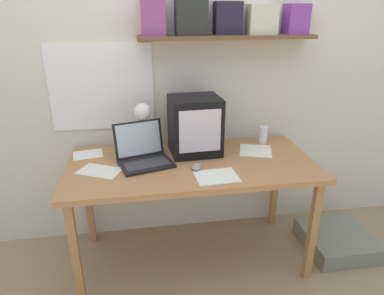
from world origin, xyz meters
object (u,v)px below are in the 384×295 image
(open_notebook, at_px, (217,176))
(printed_handout, at_px, (100,171))
(juice_glass, at_px, (263,135))
(loose_paper_near_laptop, at_px, (255,151))
(floor_cushion, at_px, (338,240))
(loose_paper_near_monitor, at_px, (88,154))
(laptop, at_px, (143,153))
(computer_mouse, at_px, (197,166))
(corner_desk, at_px, (192,171))
(desk_lamp, at_px, (143,116))
(crt_monitor, at_px, (195,125))

(open_notebook, xyz_separation_m, printed_handout, (-0.67, 0.18, 0.00))
(juice_glass, distance_m, printed_handout, 1.16)
(loose_paper_near_laptop, xyz_separation_m, open_notebook, (-0.35, -0.34, -0.00))
(juice_glass, bearing_deg, printed_handout, -165.15)
(loose_paper_near_laptop, xyz_separation_m, floor_cushion, (0.62, -0.18, -0.68))
(loose_paper_near_laptop, distance_m, open_notebook, 0.48)
(open_notebook, distance_m, loose_paper_near_monitor, 0.90)
(laptop, distance_m, printed_handout, 0.28)
(open_notebook, height_order, loose_paper_near_monitor, same)
(computer_mouse, xyz_separation_m, printed_handout, (-0.58, 0.06, -0.01))
(laptop, bearing_deg, corner_desk, -25.81)
(corner_desk, height_order, floor_cushion, corner_desk)
(laptop, relative_size, floor_cushion, 0.80)
(desk_lamp, distance_m, printed_handout, 0.45)
(printed_handout, bearing_deg, loose_paper_near_monitor, 110.49)
(loose_paper_near_laptop, relative_size, loose_paper_near_monitor, 1.30)
(laptop, height_order, printed_handout, laptop)
(desk_lamp, distance_m, floor_cushion, 1.68)
(loose_paper_near_laptop, bearing_deg, open_notebook, -136.13)
(floor_cushion, bearing_deg, crt_monitor, 167.71)
(laptop, bearing_deg, printed_handout, -176.00)
(computer_mouse, bearing_deg, loose_paper_near_laptop, 25.54)
(corner_desk, distance_m, loose_paper_near_monitor, 0.71)
(crt_monitor, xyz_separation_m, loose_paper_near_monitor, (-0.71, 0.07, -0.19))
(laptop, xyz_separation_m, loose_paper_near_monitor, (-0.36, 0.17, -0.06))
(laptop, bearing_deg, juice_glass, -2.77)
(loose_paper_near_monitor, bearing_deg, printed_handout, -69.51)
(desk_lamp, bearing_deg, floor_cushion, -1.42)
(laptop, relative_size, desk_lamp, 1.11)
(laptop, xyz_separation_m, open_notebook, (0.41, -0.28, -0.06))
(juice_glass, bearing_deg, laptop, -166.76)
(desk_lamp, xyz_separation_m, floor_cushion, (1.37, -0.27, -0.94))
(corner_desk, xyz_separation_m, crt_monitor, (0.04, 0.16, 0.25))
(loose_paper_near_laptop, relative_size, printed_handout, 0.93)
(loose_paper_near_monitor, xyz_separation_m, floor_cushion, (1.75, -0.29, -0.68))
(crt_monitor, height_order, computer_mouse, crt_monitor)
(loose_paper_near_monitor, distance_m, floor_cushion, 1.90)
(printed_handout, xyz_separation_m, floor_cushion, (1.64, -0.02, -0.68))
(laptop, bearing_deg, computer_mouse, -41.77)
(corner_desk, distance_m, loose_paper_near_laptop, 0.48)
(open_notebook, height_order, printed_handout, same)
(printed_handout, bearing_deg, open_notebook, -14.97)
(open_notebook, bearing_deg, computer_mouse, 128.32)
(laptop, relative_size, loose_paper_near_monitor, 1.81)
(corner_desk, bearing_deg, loose_paper_near_monitor, 161.19)
(open_notebook, relative_size, printed_handout, 0.87)
(crt_monitor, xyz_separation_m, loose_paper_near_laptop, (0.41, -0.05, -0.19))
(loose_paper_near_monitor, relative_size, floor_cushion, 0.44)
(loose_paper_near_laptop, bearing_deg, loose_paper_near_monitor, 174.25)
(juice_glass, relative_size, printed_handout, 0.41)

